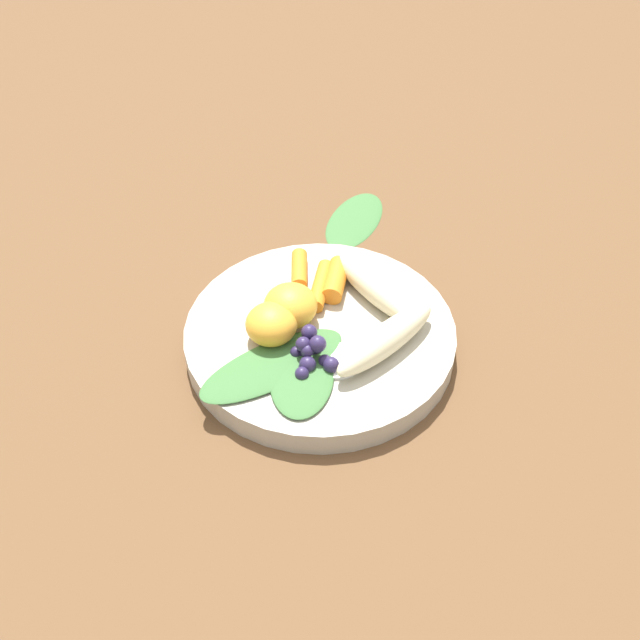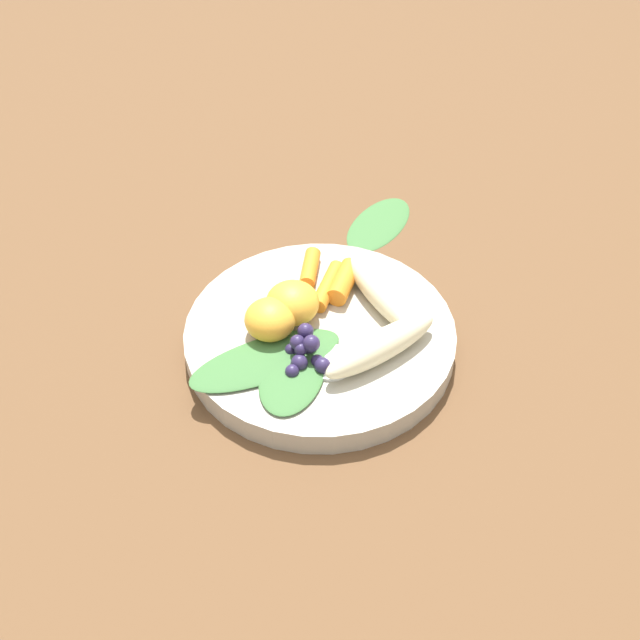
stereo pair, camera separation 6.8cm
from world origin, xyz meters
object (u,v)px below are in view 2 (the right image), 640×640
object	(u,v)px
banana_peeled_right	(381,346)
orange_segment_near	(270,319)
banana_peeled_left	(381,293)
bowl	(320,337)
kale_leaf_stray	(379,223)

from	to	relation	value
banana_peeled_right	orange_segment_near	distance (m)	0.10
banana_peeled_right	orange_segment_near	size ratio (longest dim) A/B	2.56
banana_peeled_left	orange_segment_near	distance (m)	0.11
banana_peeled_right	bowl	bearing A→B (deg)	109.75
banana_peeled_left	banana_peeled_right	world-z (taller)	same
bowl	banana_peeled_left	distance (m)	0.07
banana_peeled_left	kale_leaf_stray	world-z (taller)	banana_peeled_left
banana_peeled_left	orange_segment_near	world-z (taller)	orange_segment_near
bowl	banana_peeled_right	world-z (taller)	banana_peeled_right
bowl	banana_peeled_right	size ratio (longest dim) A/B	2.09
banana_peeled_left	bowl	bearing A→B (deg)	92.11
bowl	kale_leaf_stray	xyz separation A→B (m)	(-0.19, -0.03, -0.01)
bowl	banana_peeled_right	xyz separation A→B (m)	(0.01, 0.06, 0.03)
orange_segment_near	kale_leaf_stray	size ratio (longest dim) A/B	0.42
banana_peeled_left	orange_segment_near	bearing A→B (deg)	83.33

